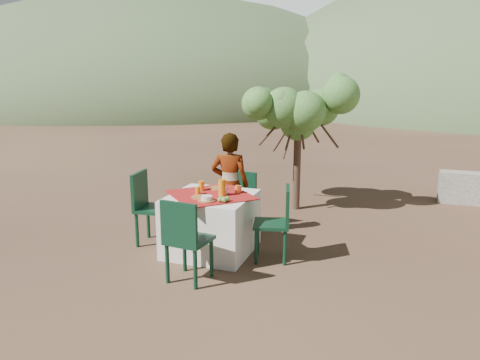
{
  "coord_description": "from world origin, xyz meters",
  "views": [
    {
      "loc": [
        1.59,
        -5.45,
        2.27
      ],
      "look_at": [
        -0.36,
        0.21,
        0.88
      ],
      "focal_mm": 35.0,
      "sensor_mm": 36.0,
      "label": 1
    }
  ],
  "objects_px": {
    "shrub_tree": "(303,117)",
    "juice_pitcher": "(222,188)",
    "person": "(230,185)",
    "chair_right": "(278,220)",
    "chair_near": "(185,237)",
    "chair_far": "(241,197)",
    "chair_left": "(149,204)",
    "table": "(211,223)"
  },
  "relations": [
    {
      "from": "shrub_tree",
      "to": "juice_pitcher",
      "type": "relative_size",
      "value": 9.61
    },
    {
      "from": "person",
      "to": "shrub_tree",
      "type": "height_order",
      "value": "shrub_tree"
    },
    {
      "from": "shrub_tree",
      "to": "juice_pitcher",
      "type": "distance_m",
      "value": 2.47
    },
    {
      "from": "chair_right",
      "to": "person",
      "type": "xyz_separation_m",
      "value": [
        -0.86,
        0.63,
        0.22
      ]
    },
    {
      "from": "person",
      "to": "shrub_tree",
      "type": "relative_size",
      "value": 0.75
    },
    {
      "from": "shrub_tree",
      "to": "juice_pitcher",
      "type": "height_order",
      "value": "shrub_tree"
    },
    {
      "from": "chair_near",
      "to": "chair_right",
      "type": "xyz_separation_m",
      "value": [
        0.78,
        0.96,
        -0.01
      ]
    },
    {
      "from": "shrub_tree",
      "to": "person",
      "type": "bearing_deg",
      "value": -111.66
    },
    {
      "from": "chair_near",
      "to": "person",
      "type": "height_order",
      "value": "person"
    },
    {
      "from": "chair_far",
      "to": "shrub_tree",
      "type": "height_order",
      "value": "shrub_tree"
    },
    {
      "from": "chair_left",
      "to": "person",
      "type": "height_order",
      "value": "person"
    },
    {
      "from": "table",
      "to": "person",
      "type": "height_order",
      "value": "person"
    },
    {
      "from": "table",
      "to": "person",
      "type": "relative_size",
      "value": 0.89
    },
    {
      "from": "table",
      "to": "chair_near",
      "type": "height_order",
      "value": "chair_near"
    },
    {
      "from": "chair_near",
      "to": "chair_right",
      "type": "height_order",
      "value": "chair_near"
    },
    {
      "from": "chair_far",
      "to": "chair_near",
      "type": "relative_size",
      "value": 0.88
    },
    {
      "from": "chair_right",
      "to": "juice_pitcher",
      "type": "distance_m",
      "value": 0.8
    },
    {
      "from": "table",
      "to": "shrub_tree",
      "type": "distance_m",
      "value": 2.68
    },
    {
      "from": "chair_near",
      "to": "chair_right",
      "type": "distance_m",
      "value": 1.24
    },
    {
      "from": "chair_near",
      "to": "juice_pitcher",
      "type": "relative_size",
      "value": 4.66
    },
    {
      "from": "chair_near",
      "to": "shrub_tree",
      "type": "xyz_separation_m",
      "value": [
        0.59,
        3.26,
        1.02
      ]
    },
    {
      "from": "chair_far",
      "to": "juice_pitcher",
      "type": "xyz_separation_m",
      "value": [
        0.1,
        -1.03,
        0.4
      ]
    },
    {
      "from": "chair_right",
      "to": "juice_pitcher",
      "type": "relative_size",
      "value": 4.53
    },
    {
      "from": "chair_far",
      "to": "shrub_tree",
      "type": "xyz_separation_m",
      "value": [
        0.62,
        1.29,
        1.08
      ]
    },
    {
      "from": "chair_near",
      "to": "shrub_tree",
      "type": "relative_size",
      "value": 0.49
    },
    {
      "from": "chair_far",
      "to": "shrub_tree",
      "type": "relative_size",
      "value": 0.43
    },
    {
      "from": "juice_pitcher",
      "to": "chair_near",
      "type": "bearing_deg",
      "value": -94.05
    },
    {
      "from": "chair_far",
      "to": "chair_right",
      "type": "xyz_separation_m",
      "value": [
        0.81,
        -1.0,
        0.05
      ]
    },
    {
      "from": "chair_near",
      "to": "chair_left",
      "type": "distance_m",
      "value": 1.39
    },
    {
      "from": "table",
      "to": "juice_pitcher",
      "type": "height_order",
      "value": "juice_pitcher"
    },
    {
      "from": "chair_near",
      "to": "chair_far",
      "type": "bearing_deg",
      "value": -82.73
    },
    {
      "from": "chair_far",
      "to": "chair_near",
      "type": "distance_m",
      "value": 1.97
    },
    {
      "from": "chair_left",
      "to": "chair_right",
      "type": "relative_size",
      "value": 1.06
    },
    {
      "from": "chair_left",
      "to": "juice_pitcher",
      "type": "bearing_deg",
      "value": -97.4
    },
    {
      "from": "chair_right",
      "to": "juice_pitcher",
      "type": "bearing_deg",
      "value": -102.15
    },
    {
      "from": "chair_left",
      "to": "shrub_tree",
      "type": "bearing_deg",
      "value": -41.02
    },
    {
      "from": "shrub_tree",
      "to": "juice_pitcher",
      "type": "xyz_separation_m",
      "value": [
        -0.52,
        -2.31,
        -0.68
      ]
    },
    {
      "from": "chair_far",
      "to": "juice_pitcher",
      "type": "bearing_deg",
      "value": -75.23
    },
    {
      "from": "chair_left",
      "to": "person",
      "type": "bearing_deg",
      "value": -61.89
    },
    {
      "from": "chair_near",
      "to": "shrub_tree",
      "type": "distance_m",
      "value": 3.46
    },
    {
      "from": "chair_near",
      "to": "shrub_tree",
      "type": "height_order",
      "value": "shrub_tree"
    },
    {
      "from": "table",
      "to": "chair_right",
      "type": "xyz_separation_m",
      "value": [
        0.87,
        0.02,
        0.13
      ]
    }
  ]
}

